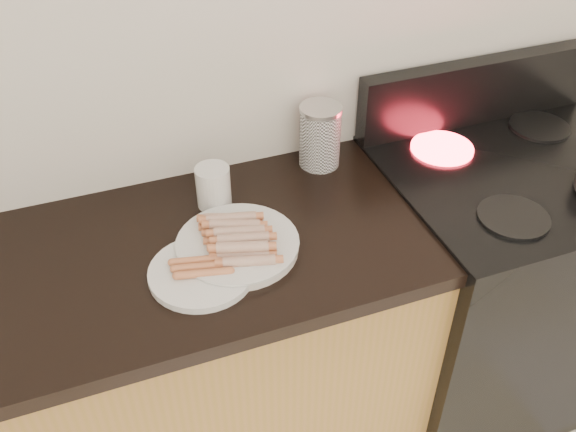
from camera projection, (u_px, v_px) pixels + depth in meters
name	position (u px, v px, depth m)	size (l,w,h in m)	color
wall_back	(214.00, 30.00, 1.56)	(4.00, 0.04, 2.60)	silver
cabinet_base	(12.00, 429.00, 1.69)	(2.20, 0.59, 0.86)	brown
stove	(494.00, 286.00, 2.06)	(0.76, 0.65, 0.91)	black
stove_panel	(476.00, 91.00, 1.92)	(0.76, 0.06, 0.20)	black
burner_near_left	(513.00, 217.00, 1.60)	(0.18, 0.18, 0.01)	black
burner_far_left	(442.00, 148.00, 1.85)	(0.18, 0.18, 0.01)	#FF1E2D
burner_far_right	(539.00, 127.00, 1.95)	(0.18, 0.18, 0.01)	black
main_plate	(238.00, 246.00, 1.53)	(0.29, 0.29, 0.02)	white
side_plate	(202.00, 272.00, 1.46)	(0.24, 0.24, 0.02)	white
hotdog_pile	(237.00, 236.00, 1.51)	(0.12, 0.23, 0.05)	maroon
plain_sausages	(201.00, 267.00, 1.45)	(0.12, 0.09, 0.02)	orange
canister	(320.00, 136.00, 1.76)	(0.12, 0.12, 0.18)	white
mug	(213.00, 187.00, 1.64)	(0.09, 0.09, 0.11)	silver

